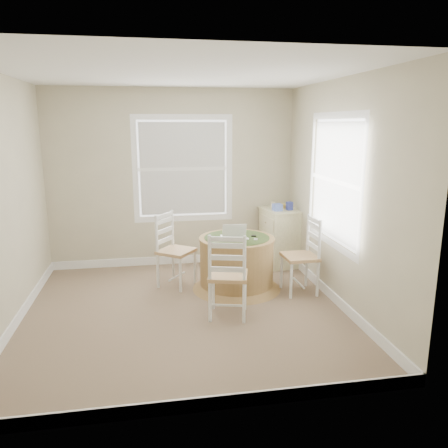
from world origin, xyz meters
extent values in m
cube|color=#765F4B|center=(0.00, 0.00, -0.01)|extent=(3.60, 3.60, 0.02)
cube|color=white|center=(0.00, 0.00, 2.61)|extent=(3.60, 3.60, 0.02)
cube|color=#C3B999|center=(0.00, 1.81, 1.30)|extent=(3.60, 0.02, 2.60)
cube|color=#C3B999|center=(0.00, -1.81, 1.30)|extent=(3.60, 0.02, 2.60)
cube|color=#C3B999|center=(-1.81, 0.00, 1.30)|extent=(0.02, 3.60, 2.60)
cube|color=#C3B999|center=(1.81, 0.00, 1.30)|extent=(0.02, 3.60, 2.60)
cube|color=white|center=(0.00, 1.79, 0.06)|extent=(3.60, 0.02, 0.12)
cube|color=white|center=(0.00, -1.79, 0.06)|extent=(3.60, 0.02, 0.12)
cube|color=white|center=(-1.79, 0.00, 0.06)|extent=(0.02, 3.60, 0.12)
cube|color=white|center=(1.79, 0.00, 0.06)|extent=(0.02, 3.60, 0.12)
cylinder|color=olive|center=(0.72, 0.62, 0.37)|extent=(0.94, 0.94, 0.61)
cone|color=olive|center=(0.72, 0.62, 0.03)|extent=(1.14, 1.14, 0.07)
cylinder|color=olive|center=(0.72, 0.62, 0.67)|extent=(0.96, 0.96, 0.03)
cylinder|color=#3D4B20|center=(0.72, 0.62, 0.68)|extent=(0.83, 0.83, 0.01)
cone|color=#3D4B20|center=(0.72, 0.62, 0.63)|extent=(0.92, 0.92, 0.10)
cube|color=white|center=(0.68, 0.65, 0.69)|extent=(0.31, 0.22, 0.02)
cube|color=silver|center=(0.68, 0.65, 0.70)|extent=(0.25, 0.12, 0.00)
cube|color=black|center=(0.67, 0.52, 0.79)|extent=(0.30, 0.07, 0.19)
ellipsoid|color=white|center=(0.83, 0.51, 0.69)|extent=(0.08, 0.10, 0.03)
cube|color=#B7BABF|center=(0.94, 0.48, 0.68)|extent=(0.07, 0.10, 0.02)
cube|color=black|center=(0.95, 0.62, 0.69)|extent=(0.07, 0.06, 0.02)
cube|color=beige|center=(1.57, 1.49, 0.42)|extent=(0.53, 0.67, 0.84)
cube|color=beige|center=(1.57, 1.49, 0.85)|extent=(0.56, 0.70, 0.02)
cube|color=beige|center=(1.31, 1.45, 0.17)|extent=(0.08, 0.52, 0.18)
cube|color=beige|center=(1.31, 1.45, 0.42)|extent=(0.08, 0.52, 0.18)
cube|color=beige|center=(1.31, 1.45, 0.67)|extent=(0.08, 0.52, 0.18)
cube|color=#5D75D4|center=(1.47, 1.35, 0.91)|extent=(0.14, 0.14, 0.10)
cube|color=#E1BC4F|center=(1.60, 1.55, 0.89)|extent=(0.16, 0.12, 0.06)
cube|color=#333C9B|center=(1.68, 1.38, 0.92)|extent=(0.09, 0.09, 0.12)
cylinder|color=beige|center=(1.46, 1.60, 0.90)|extent=(0.07, 0.07, 0.09)
camera|label=1|loc=(-0.36, -4.64, 2.10)|focal=35.00mm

